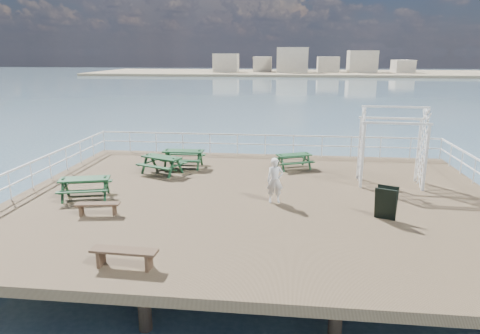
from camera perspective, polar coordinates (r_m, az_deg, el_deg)
name	(u,v)px	position (r m, az deg, el deg)	size (l,w,h in m)	color
ground	(255,200)	(16.14, 1.98, -4.48)	(18.00, 14.00, 0.30)	brown
sea_backdrop	(323,70)	(149.78, 11.07, 12.59)	(300.00, 300.00, 9.20)	#476577
railing	(258,158)	(18.31, 2.42, 1.23)	(17.77, 13.76, 1.10)	white
picnic_table_a	(183,155)	(20.25, -7.56, 1.61)	(1.86, 1.50, 0.91)	#163E20
picnic_table_b	(162,161)	(19.32, -10.39, 0.77)	(2.21, 2.02, 0.87)	#163E20
picnic_table_c	(294,158)	(20.00, 7.18, 1.19)	(1.95, 1.79, 0.77)	#163E20
picnic_table_d	(85,184)	(16.80, -19.97, -2.09)	(2.09, 1.85, 0.87)	#163E20
flat_bench_near	(98,206)	(14.99, -18.45, -4.97)	(1.49, 0.56, 0.42)	brown
flat_bench_far	(124,254)	(11.28, -15.17, -11.14)	(1.71, 0.47, 0.49)	brown
trellis_arbor	(391,150)	(18.28, 19.54, 2.12)	(2.65, 1.52, 3.21)	white
sandwich_board	(386,203)	(14.60, 18.88, -4.61)	(0.81, 0.72, 1.10)	black
person	(275,180)	(15.33, 4.69, -1.80)	(0.59, 0.39, 1.63)	silver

